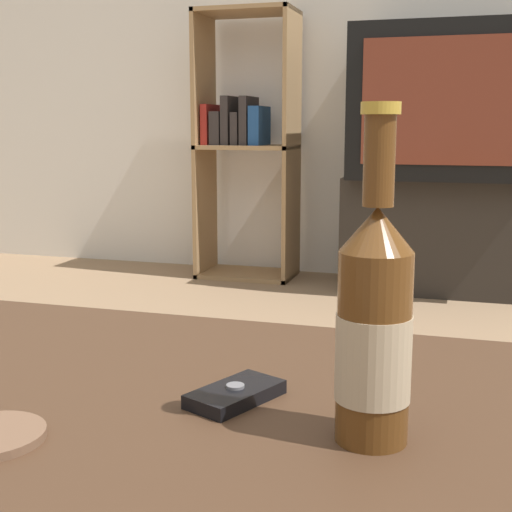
{
  "coord_description": "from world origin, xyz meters",
  "views": [
    {
      "loc": [
        0.39,
        -0.53,
        0.75
      ],
      "look_at": [
        0.12,
        0.36,
        0.58
      ],
      "focal_mm": 50.0,
      "sensor_mm": 36.0,
      "label": 1
    }
  ],
  "objects_px": {
    "bookshelf": "(244,140)",
    "beer_bottle": "(374,326)",
    "tv_stand": "(439,235)",
    "television": "(446,103)",
    "cell_phone": "(235,394)"
  },
  "relations": [
    {
      "from": "bookshelf",
      "to": "beer_bottle",
      "type": "bearing_deg",
      "value": -70.04
    },
    {
      "from": "tv_stand",
      "to": "television",
      "type": "height_order",
      "value": "television"
    },
    {
      "from": "television",
      "to": "beer_bottle",
      "type": "xyz_separation_m",
      "value": [
        0.06,
        -2.71,
        -0.26
      ]
    },
    {
      "from": "television",
      "to": "bookshelf",
      "type": "xyz_separation_m",
      "value": [
        -0.94,
        0.05,
        -0.17
      ]
    },
    {
      "from": "tv_stand",
      "to": "cell_phone",
      "type": "xyz_separation_m",
      "value": [
        -0.09,
        -2.66,
        0.23
      ]
    },
    {
      "from": "television",
      "to": "beer_bottle",
      "type": "bearing_deg",
      "value": -88.81
    },
    {
      "from": "tv_stand",
      "to": "television",
      "type": "distance_m",
      "value": 0.58
    },
    {
      "from": "beer_bottle",
      "to": "cell_phone",
      "type": "bearing_deg",
      "value": 160.65
    },
    {
      "from": "tv_stand",
      "to": "bookshelf",
      "type": "bearing_deg",
      "value": 177.3
    },
    {
      "from": "bookshelf",
      "to": "cell_phone",
      "type": "relative_size",
      "value": 11.47
    },
    {
      "from": "beer_bottle",
      "to": "bookshelf",
      "type": "bearing_deg",
      "value": 109.96
    },
    {
      "from": "tv_stand",
      "to": "television",
      "type": "relative_size",
      "value": 1.09
    },
    {
      "from": "bookshelf",
      "to": "television",
      "type": "bearing_deg",
      "value": -2.94
    },
    {
      "from": "bookshelf",
      "to": "tv_stand",
      "type": "bearing_deg",
      "value": -2.7
    },
    {
      "from": "bookshelf",
      "to": "cell_phone",
      "type": "height_order",
      "value": "bookshelf"
    }
  ]
}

